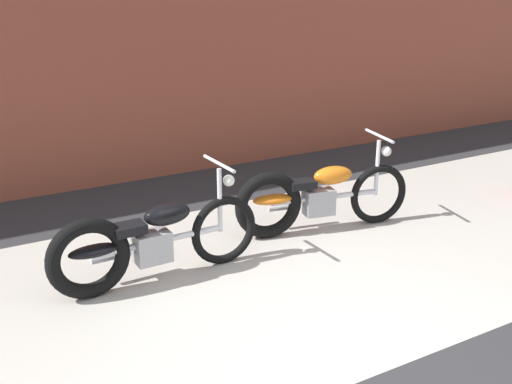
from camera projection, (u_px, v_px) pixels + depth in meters
name	position (u px, v px, depth m)	size (l,w,h in m)	color
ground_plane	(368.00, 379.00, 4.17)	(80.00, 80.00, 0.00)	#2D2D30
sidewalk_slab	(247.00, 276.00, 5.61)	(36.00, 3.50, 0.01)	#B2ADA3
motorcycle_black	(143.00, 243.00, 5.35)	(2.01, 0.58, 1.03)	black
motorcycle_orange	(312.00, 197.00, 6.46)	(1.99, 0.69, 1.03)	black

